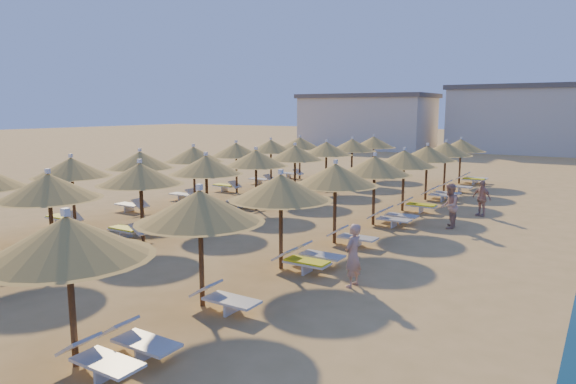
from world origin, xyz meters
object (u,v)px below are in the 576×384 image
Objects in this scene: parasol_row_east at (335,176)px; beachgoer_a at (353,255)px; beachgoer_c at (481,198)px; beachgoer_b at (449,206)px; parasol_row_west at (206,166)px.

beachgoer_a is at bearing -56.82° from parasol_row_east.
beachgoer_c is 3.20m from beachgoer_b.
beachgoer_a is at bearing -9.51° from beachgoer_b.
parasol_row_east and parasol_row_west have the same top height.
parasol_row_east is 21.10× the size of beachgoer_b.
parasol_row_east is 23.58× the size of beachgoer_c.
parasol_row_east reaches higher than beachgoer_b.
parasol_row_west is 12.13m from beachgoer_c.
parasol_row_west is at bearing -69.96° from beachgoer_b.
beachgoer_c is at bearing 66.20° from parasol_row_east.
parasol_row_east reaches higher than beachgoer_a.
beachgoer_a is (8.39, -3.78, -1.54)m from parasol_row_west.
parasol_row_west is 9.33m from beachgoer_a.
beachgoer_b is (0.33, 8.28, 0.04)m from beachgoer_a.
parasol_row_east is at bearing 0.00° from parasol_row_west.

